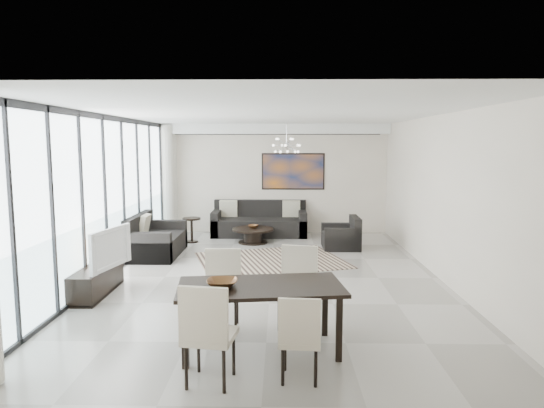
{
  "coord_description": "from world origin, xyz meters",
  "views": [
    {
      "loc": [
        0.17,
        -8.48,
        2.39
      ],
      "look_at": [
        0.01,
        0.65,
        1.25
      ],
      "focal_mm": 32.0,
      "sensor_mm": 36.0,
      "label": 1
    }
  ],
  "objects_px": {
    "television": "(105,248)",
    "dining_table": "(261,292)",
    "coffee_table": "(253,235)",
    "sofa_main": "(260,224)",
    "tv_console": "(97,280)"
  },
  "relations": [
    {
      "from": "tv_console",
      "to": "television",
      "type": "distance_m",
      "value": 0.56
    },
    {
      "from": "coffee_table",
      "to": "sofa_main",
      "type": "height_order",
      "value": "sofa_main"
    },
    {
      "from": "sofa_main",
      "to": "television",
      "type": "distance_m",
      "value": 5.61
    },
    {
      "from": "dining_table",
      "to": "coffee_table",
      "type": "bearing_deg",
      "value": 94.15
    },
    {
      "from": "coffee_table",
      "to": "tv_console",
      "type": "height_order",
      "value": "tv_console"
    },
    {
      "from": "sofa_main",
      "to": "dining_table",
      "type": "relative_size",
      "value": 1.24
    },
    {
      "from": "television",
      "to": "dining_table",
      "type": "xyz_separation_m",
      "value": [
        2.54,
        -2.04,
        -0.06
      ]
    },
    {
      "from": "tv_console",
      "to": "television",
      "type": "relative_size",
      "value": 1.29
    },
    {
      "from": "sofa_main",
      "to": "tv_console",
      "type": "xyz_separation_m",
      "value": [
        -2.37,
        -5.1,
        -0.08
      ]
    },
    {
      "from": "coffee_table",
      "to": "tv_console",
      "type": "distance_m",
      "value": 4.65
    },
    {
      "from": "sofa_main",
      "to": "television",
      "type": "xyz_separation_m",
      "value": [
        -2.21,
        -5.13,
        0.46
      ]
    },
    {
      "from": "television",
      "to": "dining_table",
      "type": "bearing_deg",
      "value": -116.56
    },
    {
      "from": "tv_console",
      "to": "television",
      "type": "xyz_separation_m",
      "value": [
        0.16,
        -0.03,
        0.54
      ]
    },
    {
      "from": "sofa_main",
      "to": "tv_console",
      "type": "bearing_deg",
      "value": -114.98
    },
    {
      "from": "coffee_table",
      "to": "dining_table",
      "type": "bearing_deg",
      "value": -85.85
    }
  ]
}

